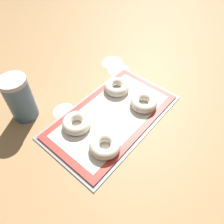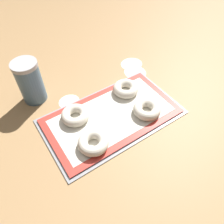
{
  "view_description": "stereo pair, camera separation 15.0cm",
  "coord_description": "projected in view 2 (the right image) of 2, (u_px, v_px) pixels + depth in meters",
  "views": [
    {
      "loc": [
        -0.4,
        -0.37,
        0.66
      ],
      "look_at": [
        0.01,
        -0.02,
        0.03
      ],
      "focal_mm": 35.0,
      "sensor_mm": 36.0,
      "label": 1
    },
    {
      "loc": [
        -0.29,
        -0.47,
        0.66
      ],
      "look_at": [
        0.01,
        -0.02,
        0.03
      ],
      "focal_mm": 35.0,
      "sensor_mm": 36.0,
      "label": 2
    }
  ],
  "objects": [
    {
      "name": "baking_mat",
      "position": [
        112.0,
        115.0,
        0.85
      ],
      "size": [
        0.51,
        0.28,
        0.0
      ],
      "color": "red",
      "rests_on": "baking_tray"
    },
    {
      "name": "bagel_front_left",
      "position": [
        93.0,
        143.0,
        0.75
      ],
      "size": [
        0.11,
        0.11,
        0.04
      ],
      "color": "silver",
      "rests_on": "baking_mat"
    },
    {
      "name": "bagel_back_left",
      "position": [
        75.0,
        115.0,
        0.83
      ],
      "size": [
        0.11,
        0.11,
        0.04
      ],
      "color": "silver",
      "rests_on": "baking_mat"
    },
    {
      "name": "flour_canister",
      "position": [
        30.0,
        82.0,
        0.86
      ],
      "size": [
        0.1,
        0.1,
        0.18
      ],
      "color": "slate",
      "rests_on": "ground_plane"
    },
    {
      "name": "bagel_back_right",
      "position": [
        126.0,
        89.0,
        0.92
      ],
      "size": [
        0.11,
        0.11,
        0.04
      ],
      "color": "silver",
      "rests_on": "baking_mat"
    },
    {
      "name": "flour_patch_near",
      "position": [
        132.0,
        64.0,
        1.08
      ],
      "size": [
        0.11,
        0.1,
        0.0
      ],
      "color": "white",
      "rests_on": "ground_plane"
    },
    {
      "name": "ground_plane",
      "position": [
        107.0,
        116.0,
        0.86
      ],
      "size": [
        2.8,
        2.8,
        0.0
      ],
      "primitive_type": "plane",
      "color": "#A87F51"
    },
    {
      "name": "flour_patch_side",
      "position": [
        135.0,
        72.0,
        1.04
      ],
      "size": [
        0.1,
        0.11,
        0.0
      ],
      "color": "white",
      "rests_on": "ground_plane"
    },
    {
      "name": "flour_patch_far",
      "position": [
        69.0,
        101.0,
        0.91
      ],
      "size": [
        0.09,
        0.08,
        0.0
      ],
      "color": "white",
      "rests_on": "ground_plane"
    },
    {
      "name": "baking_tray",
      "position": [
        112.0,
        116.0,
        0.86
      ],
      "size": [
        0.53,
        0.31,
        0.01
      ],
      "color": "#93969B",
      "rests_on": "ground_plane"
    },
    {
      "name": "bagel_front_right",
      "position": [
        147.0,
        109.0,
        0.85
      ],
      "size": [
        0.11,
        0.11,
        0.04
      ],
      "color": "silver",
      "rests_on": "baking_mat"
    }
  ]
}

